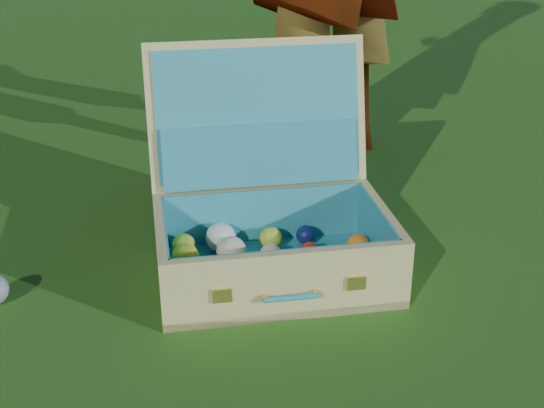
{
  "coord_description": "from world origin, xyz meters",
  "views": [
    {
      "loc": [
        -0.1,
        -1.62,
        0.95
      ],
      "look_at": [
        0.04,
        0.06,
        0.17
      ],
      "focal_mm": 50.0,
      "sensor_mm": 36.0,
      "label": 1
    }
  ],
  "objects": [
    {
      "name": "suitcase",
      "position": [
        0.03,
        0.07,
        0.15
      ],
      "size": [
        0.61,
        0.56,
        0.53
      ],
      "rotation": [
        0.0,
        0.0,
        0.09
      ],
      "color": "tan",
      "rests_on": "ground"
    },
    {
      "name": "ground",
      "position": [
        0.0,
        0.0,
        0.0
      ],
      "size": [
        60.0,
        60.0,
        0.0
      ],
      "primitive_type": "plane",
      "color": "#215114",
      "rests_on": "ground"
    }
  ]
}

